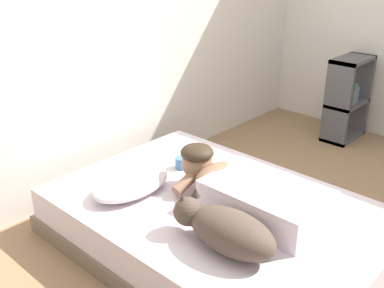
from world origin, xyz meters
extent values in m
plane|color=#8C6B4C|center=(0.00, 0.00, 0.00)|extent=(12.35, 12.35, 0.00)
cube|color=silver|center=(0.00, 1.41, 1.25)|extent=(4.17, 0.10, 2.50)
cube|color=#726051|center=(-0.30, 0.24, 0.05)|extent=(1.33, 1.93, 0.10)
cube|color=silver|center=(-0.30, 0.24, 0.20)|extent=(1.29, 1.87, 0.20)
ellipsoid|color=silver|center=(-0.55, 0.70, 0.35)|extent=(0.52, 0.32, 0.11)
cube|color=silver|center=(-0.22, -0.03, 0.39)|extent=(0.42, 0.64, 0.18)
ellipsoid|color=#8C664C|center=(-0.22, 0.31, 0.41)|extent=(0.32, 0.20, 0.16)
sphere|color=#8C664C|center=(-0.22, 0.47, 0.45)|extent=(0.19, 0.19, 0.19)
ellipsoid|color=#332619|center=(-0.22, 0.47, 0.52)|extent=(0.20, 0.20, 0.10)
cylinder|color=#8C664C|center=(-0.32, 0.45, 0.38)|extent=(0.23, 0.07, 0.14)
cylinder|color=#8C664C|center=(-0.12, 0.45, 0.38)|extent=(0.23, 0.07, 0.14)
ellipsoid|color=#4C3D33|center=(-0.59, -0.09, 0.40)|extent=(0.26, 0.48, 0.20)
sphere|color=#4C3D33|center=(-0.62, 0.17, 0.42)|extent=(0.15, 0.15, 0.15)
cone|color=#3D3028|center=(-0.64, 0.19, 0.49)|extent=(0.05, 0.05, 0.05)
cone|color=#3D3028|center=(-0.54, 0.19, 0.49)|extent=(0.05, 0.05, 0.05)
cylinder|color=teal|center=(-0.12, 0.70, 0.34)|extent=(0.09, 0.09, 0.07)
torus|color=teal|center=(-0.06, 0.70, 0.34)|extent=(0.05, 0.01, 0.05)
cube|color=black|center=(-0.33, -0.12, 0.30)|extent=(0.07, 0.14, 0.01)
cube|color=#4C4C51|center=(1.58, 0.45, 0.38)|extent=(0.03, 0.24, 0.75)
cube|color=#4C4C51|center=(2.00, 0.45, 0.38)|extent=(0.03, 0.24, 0.75)
cube|color=#4C4C51|center=(1.79, 0.45, 0.01)|extent=(0.45, 0.24, 0.03)
cube|color=#4C4C51|center=(1.79, 0.45, 0.34)|extent=(0.45, 0.24, 0.03)
cube|color=#4C4C51|center=(1.79, 0.45, 0.73)|extent=(0.45, 0.24, 0.03)
cube|color=#3866A5|center=(1.61, 0.45, 0.46)|extent=(0.03, 0.19, 0.21)
cube|color=gold|center=(1.64, 0.45, 0.45)|extent=(0.03, 0.15, 0.20)
cube|color=#4C4C51|center=(1.68, 0.45, 0.43)|extent=(0.03, 0.19, 0.15)
cube|color=#3F8C59|center=(1.72, 0.45, 0.45)|extent=(0.03, 0.18, 0.20)
cube|color=#724C8C|center=(1.76, 0.45, 0.44)|extent=(0.02, 0.18, 0.18)
cube|color=#3866A5|center=(1.80, 0.45, 0.43)|extent=(0.04, 0.17, 0.15)
camera|label=1|loc=(-2.07, -1.20, 1.67)|focal=42.96mm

